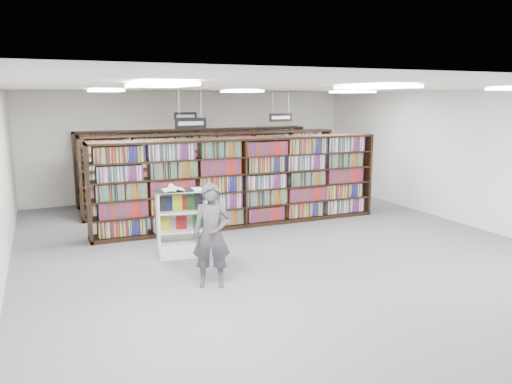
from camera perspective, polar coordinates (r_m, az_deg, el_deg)
name	(u,v)px	position (r m, az deg, el deg)	size (l,w,h in m)	color
floor	(279,248)	(10.24, 2.60, -6.42)	(12.00, 12.00, 0.00)	#5B5B60
ceiling	(280,88)	(9.78, 2.76, 11.79)	(10.00, 12.00, 0.10)	white
wall_back	(193,145)	(15.46, -7.19, 5.38)	(10.00, 0.10, 3.20)	white
wall_right	(469,158)	(12.88, 23.13, 3.55)	(0.10, 12.00, 3.20)	white
bookshelf_row_near	(242,182)	(11.78, -1.63, 1.11)	(7.00, 0.60, 2.10)	black
bookshelf_row_mid	(215,171)	(13.63, -4.76, 2.39)	(7.00, 0.60, 2.10)	black
bookshelf_row_far	(196,164)	(15.24, -6.82, 3.23)	(7.00, 0.60, 2.10)	black
aisle_sign_left	(191,122)	(10.19, -7.47, 7.91)	(0.65, 0.02, 0.80)	#B2B2B7
aisle_sign_right	(281,117)	(13.15, 2.84, 8.59)	(0.65, 0.02, 0.80)	#B2B2B7
aisle_sign_center	(185,115)	(14.31, -8.07, 8.67)	(0.65, 0.02, 0.80)	#B2B2B7
troffer_front_left	(160,85)	(5.93, -10.91, 11.95)	(0.60, 1.20, 0.04)	white
troffer_front_center	(376,87)	(7.21, 13.54, 11.59)	(0.60, 1.20, 0.04)	white
troffer_back_left	(105,91)	(10.86, -16.83, 11.04)	(0.60, 1.20, 0.04)	white
troffer_back_center	(241,91)	(11.61, -1.68, 11.43)	(0.60, 1.20, 0.04)	white
troffer_back_right	(352,92)	(13.03, 10.91, 11.16)	(0.60, 1.20, 0.04)	white
endcap_display	(182,233)	(9.76, -8.48, -4.60)	(0.98, 0.58, 1.30)	white
open_book	(173,189)	(9.45, -9.43, 0.31)	(0.73, 0.46, 0.13)	black
shopper	(212,236)	(8.03, -5.08, -4.98)	(0.62, 0.41, 1.69)	#48424B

